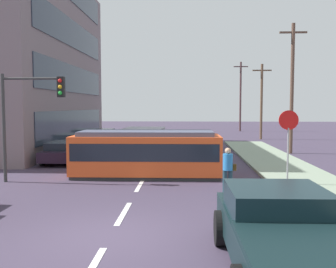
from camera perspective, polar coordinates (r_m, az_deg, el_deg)
ground_plane at (r=19.39m, az=-2.81°, el=-5.26°), size 120.00×120.00×0.00m
sidewalk_curb_right at (r=16.14m, az=20.70°, el=-7.19°), size 3.20×36.00×0.14m
lane_stripe_1 at (r=11.63m, az=-6.64°, el=-11.68°), size 0.16×2.40×0.01m
lane_stripe_2 at (r=15.48m, az=-4.23°, el=-7.66°), size 0.16×2.40×0.01m
lane_stripe_3 at (r=23.43m, az=-1.86°, el=-3.60°), size 0.16×2.40×0.01m
lane_stripe_4 at (r=29.37m, az=-0.94°, el=-2.02°), size 0.16×2.40×0.01m
streetcar_tram at (r=17.36m, az=-3.21°, el=-2.81°), size 6.66×2.62×2.06m
city_bus at (r=23.79m, az=-4.05°, el=-1.04°), size 2.70×5.88×1.76m
pedestrian_crossing at (r=14.11m, az=8.95°, el=-4.98°), size 0.51×0.36×1.67m
pickup_truck_parked at (r=7.73m, az=16.76°, el=-13.96°), size 2.33×5.02×1.55m
parked_sedan_mid at (r=22.30m, az=-14.94°, el=-2.54°), size 2.06×4.29×1.19m
parked_sedan_far at (r=28.31m, az=-12.97°, el=-1.10°), size 2.00×4.35×1.19m
parked_sedan_furthest at (r=33.79m, az=-9.73°, el=-0.21°), size 2.16×4.22×1.19m
stop_sign at (r=15.53m, az=17.57°, el=0.35°), size 0.76×0.07×2.88m
traffic_light_mast at (r=16.79m, az=-20.08°, el=3.94°), size 2.66×0.33×4.52m
utility_pole_mid at (r=26.88m, az=18.06°, el=6.81°), size 1.80×0.24×8.64m
utility_pole_far at (r=37.61m, az=13.81°, el=4.96°), size 1.80×0.24×7.17m
utility_pole_distant at (r=49.36m, az=10.79°, el=5.72°), size 1.80×0.24×8.75m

